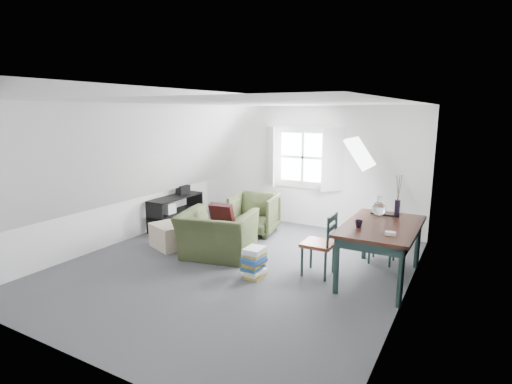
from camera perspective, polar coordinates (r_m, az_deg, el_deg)
The scene contains 24 objects.
floor at distance 6.36m, azimuth -3.19°, elevation -10.62°, with size 5.50×5.50×0.00m, color #454549.
ceiling at distance 5.90m, azimuth -3.46°, elevation 12.51°, with size 5.50×5.50×0.00m, color white.
wall_back at distance 8.42m, azimuth 6.80°, elevation 3.61°, with size 5.00×5.00×0.00m, color white.
wall_front at distance 4.04m, azimuth -24.90°, elevation -6.06°, with size 5.00×5.00×0.00m, color white.
wall_left at distance 7.63m, azimuth -19.38°, elevation 2.22°, with size 5.50×5.50×0.00m, color white.
wall_right at distance 5.14m, azimuth 20.92°, elevation -2.13°, with size 5.50×5.50×0.00m, color white.
slope_left at distance 6.88m, azimuth -14.38°, elevation 5.99°, with size 5.50×5.50×0.00m, color white.
slope_right at distance 5.26m, azimuth 11.05°, elevation 4.53°, with size 5.50×5.50×0.00m, color white.
dormer_window at distance 8.33m, azimuth 6.63°, elevation 4.92°, with size 1.71×0.35×1.30m.
skylight at distance 6.50m, azimuth 14.67°, elevation 5.40°, with size 0.55×0.75×0.04m, color white.
armchair_near at distance 6.82m, azimuth -5.49°, elevation -9.11°, with size 1.17×1.02×0.76m, color #374023.
armchair_far at distance 8.02m, azimuth -0.21°, elevation -5.87°, with size 0.84×0.87×0.79m, color #374023.
throw_pillow at distance 6.73m, azimuth -4.87°, elevation -3.26°, with size 0.40×0.11×0.40m, color #390F12.
ottoman at distance 7.34m, azimuth -11.74°, elevation -6.03°, with size 0.64×0.64×0.43m, color #C0AC94.
dining_table at distance 5.94m, azimuth 17.48°, elevation -5.46°, with size 0.99×1.65×0.82m.
demijohn at distance 6.34m, azimuth 17.13°, elevation -2.23°, with size 0.21×0.21×0.30m.
vase_twigs at distance 6.38m, azimuth 19.52°, elevation -2.09°, with size 0.08×0.09×0.64m.
cup at distance 5.68m, azimuth 14.44°, elevation -4.91°, with size 0.11×0.11×0.10m, color black.
paper_box at distance 5.45m, azimuth 18.63°, elevation -5.64°, with size 0.13×0.09×0.04m, color white.
dining_chair_far at distance 6.67m, azimuth 17.59°, elevation -6.05°, with size 0.40×0.40×0.85m.
dining_chair_near at distance 5.97m, azimuth 9.25°, elevation -7.23°, with size 0.44×0.44×0.94m.
media_shelf at distance 8.46m, azimuth -11.55°, elevation -3.07°, with size 0.43×1.29×0.66m.
electronics_box at distance 8.58m, azimuth -10.39°, elevation 0.26°, with size 0.19×0.26×0.21m, color black.
magazine_stack at distance 5.91m, azimuth -0.26°, elevation -10.05°, with size 0.33×0.39×0.44m.
Camera 1 is at (3.18, -4.96, 2.39)m, focal length 28.00 mm.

